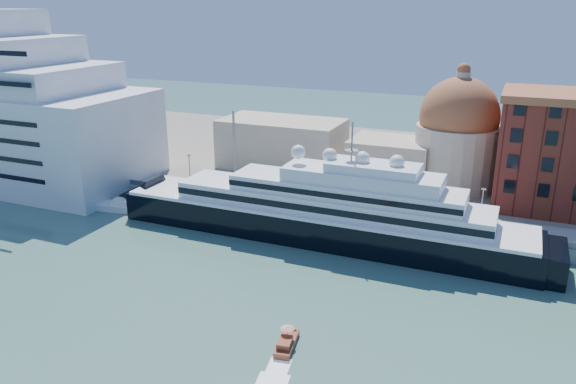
% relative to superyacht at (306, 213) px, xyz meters
% --- Properties ---
extents(ground, '(400.00, 400.00, 0.00)m').
position_rel_superyacht_xyz_m(ground, '(0.02, -23.00, -4.49)').
color(ground, '#3C695F').
rests_on(ground, ground).
extents(quay, '(180.00, 10.00, 2.50)m').
position_rel_superyacht_xyz_m(quay, '(0.02, 11.00, -3.24)').
color(quay, gray).
rests_on(quay, ground).
extents(land, '(260.00, 72.00, 2.00)m').
position_rel_superyacht_xyz_m(land, '(0.02, 52.00, -3.49)').
color(land, slate).
rests_on(land, ground).
extents(quay_fence, '(180.00, 0.10, 1.20)m').
position_rel_superyacht_xyz_m(quay_fence, '(0.02, 6.50, -1.39)').
color(quay_fence, slate).
rests_on(quay_fence, quay).
extents(superyacht, '(87.01, 12.06, 26.00)m').
position_rel_superyacht_xyz_m(superyacht, '(0.00, 0.00, 0.00)').
color(superyacht, black).
rests_on(superyacht, ground).
extents(service_barge, '(12.30, 5.68, 2.67)m').
position_rel_superyacht_xyz_m(service_barge, '(-41.86, -2.51, -3.72)').
color(service_barge, white).
rests_on(service_barge, ground).
extents(water_taxi, '(3.03, 6.34, 2.89)m').
position_rel_superyacht_xyz_m(water_taxi, '(10.74, -34.46, -3.79)').
color(water_taxi, maroon).
rests_on(water_taxi, ground).
extents(church, '(66.00, 18.00, 25.50)m').
position_rel_superyacht_xyz_m(church, '(6.41, 34.72, 6.42)').
color(church, beige).
rests_on(church, land).
extents(lamp_posts, '(120.80, 2.40, 18.00)m').
position_rel_superyacht_xyz_m(lamp_posts, '(-12.65, 9.27, 5.35)').
color(lamp_posts, slate).
rests_on(lamp_posts, quay).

